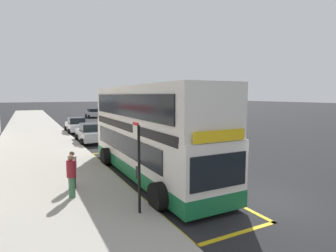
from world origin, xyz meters
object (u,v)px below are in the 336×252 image
at_px(pedestrian_further_back, 72,168).
at_px(parked_car_silver_distant, 91,133).
at_px(parked_car_white_far, 76,125).
at_px(pedestrian_waiting_near_sign, 71,175).
at_px(bus_stop_sign, 138,161).
at_px(parked_car_silver_ahead, 93,113).
at_px(double_decker_bus, 149,134).

bearing_deg(pedestrian_further_back, parked_car_silver_distant, 74.89).
distance_m(parked_car_white_far, pedestrian_waiting_near_sign, 19.77).
distance_m(bus_stop_sign, parked_car_silver_distant, 15.10).
xyz_separation_m(parked_car_silver_ahead, pedestrian_waiting_near_sign, (-9.06, -38.49, 0.22)).
height_order(double_decker_bus, parked_car_silver_distant, double_decker_bus).
height_order(parked_car_silver_ahead, parked_car_silver_distant, same).
height_order(bus_stop_sign, pedestrian_waiting_near_sign, bus_stop_sign).
height_order(parked_car_silver_distant, pedestrian_waiting_near_sign, pedestrian_waiting_near_sign).
relative_size(parked_car_silver_ahead, pedestrian_further_back, 2.72).
height_order(parked_car_white_far, parked_car_silver_distant, same).
distance_m(parked_car_silver_distant, pedestrian_further_back, 11.96).
bearing_deg(pedestrian_waiting_near_sign, parked_car_silver_distant, 75.32).
bearing_deg(parked_car_silver_distant, bus_stop_sign, -97.39).
relative_size(parked_car_white_far, parked_car_silver_distant, 1.00).
bearing_deg(double_decker_bus, parked_car_white_far, 91.94).
bearing_deg(bus_stop_sign, parked_car_white_far, 86.05).
distance_m(pedestrian_waiting_near_sign, pedestrian_further_back, 1.11).
height_order(bus_stop_sign, pedestrian_further_back, bus_stop_sign).
bearing_deg(bus_stop_sign, parked_car_silver_ahead, 79.85).
xyz_separation_m(double_decker_bus, bus_stop_sign, (-2.11, -3.98, -0.22)).
relative_size(bus_stop_sign, pedestrian_further_back, 1.91).
distance_m(parked_car_white_far, pedestrian_further_back, 18.66).
height_order(bus_stop_sign, parked_car_silver_distant, bus_stop_sign).
xyz_separation_m(parked_car_white_far, pedestrian_further_back, (-3.07, -18.40, 0.17)).
bearing_deg(parked_car_silver_ahead, parked_car_silver_distant, 78.12).
bearing_deg(parked_car_silver_ahead, double_decker_bus, 82.64).
height_order(parked_car_silver_ahead, pedestrian_further_back, pedestrian_further_back).
bearing_deg(bus_stop_sign, double_decker_bus, 62.01).
height_order(parked_car_white_far, pedestrian_waiting_near_sign, pedestrian_waiting_near_sign).
xyz_separation_m(double_decker_bus, parked_car_silver_distant, (-0.56, 11.01, -1.26)).
bearing_deg(parked_car_white_far, pedestrian_waiting_near_sign, -96.72).
relative_size(parked_car_white_far, pedestrian_further_back, 2.72).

